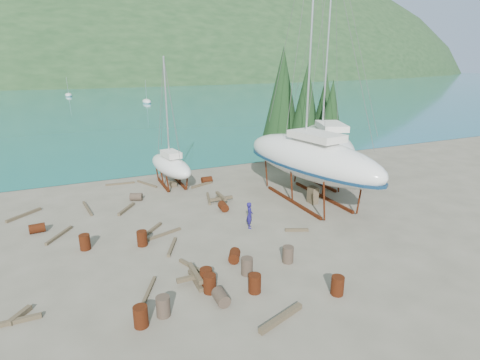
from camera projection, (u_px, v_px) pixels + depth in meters
name	position (u px, v px, depth m)	size (l,w,h in m)	color
ground	(239.00, 236.00, 22.51)	(600.00, 600.00, 0.00)	#5B5647
bay_water	(76.00, 76.00, 296.23)	(700.00, 700.00, 0.00)	teal
far_hill	(76.00, 75.00, 300.58)	(800.00, 360.00, 110.00)	#1B341A
far_house_center	(38.00, 78.00, 178.87)	(6.60, 5.60, 5.60)	beige
far_house_right	(144.00, 76.00, 198.53)	(6.60, 5.60, 5.60)	beige
cypress_near_right	(306.00, 108.00, 36.11)	(3.60, 3.60, 10.00)	black
cypress_mid_right	(331.00, 119.00, 35.23)	(3.06, 3.06, 8.50)	black
cypress_back_left	(282.00, 97.00, 37.00)	(4.14, 4.14, 11.50)	black
cypress_far_right	(325.00, 111.00, 38.34)	(3.24, 3.24, 9.00)	black
moored_boat_mid	(147.00, 102.00, 95.84)	(2.00, 5.00, 6.05)	silver
moored_boat_far	(69.00, 95.00, 114.83)	(2.00, 5.00, 6.05)	silver
large_sailboat_near	(310.00, 158.00, 27.36)	(5.95, 13.52, 20.57)	silver
large_sailboat_far	(326.00, 144.00, 32.49)	(8.05, 12.79, 19.53)	silver
small_sailboat_shore	(171.00, 165.00, 31.35)	(3.10, 6.78, 10.46)	silver
worker	(250.00, 215.00, 23.39)	(0.62, 0.41, 1.70)	#191354
drum_0	(141.00, 317.00, 14.69)	(0.58, 0.58, 0.88)	#602610
drum_1	(221.00, 297.00, 16.15)	(0.58, 0.58, 0.88)	#2D2823
drum_2	(37.00, 228.00, 22.87)	(0.58, 0.58, 0.88)	#602610
drum_3	(255.00, 283.00, 16.89)	(0.58, 0.58, 0.88)	#602610
drum_4	(207.00, 180.00, 32.28)	(0.58, 0.58, 0.88)	#602610
drum_5	(288.00, 254.00, 19.44)	(0.58, 0.58, 0.88)	#2D2823
drum_6	(223.00, 206.00, 26.32)	(0.58, 0.58, 0.88)	#602610
drum_7	(337.00, 286.00, 16.73)	(0.58, 0.58, 0.88)	#602610
drum_8	(85.00, 242.00, 20.77)	(0.58, 0.58, 0.88)	#602610
drum_9	(136.00, 197.00, 28.22)	(0.58, 0.58, 0.88)	#2D2823
drum_10	(206.00, 277.00, 17.38)	(0.58, 0.58, 0.88)	#602610
drum_12	(234.00, 256.00, 19.61)	(0.58, 0.58, 0.88)	#602610
drum_13	(210.00, 284.00, 16.88)	(0.58, 0.58, 0.88)	#602610
drum_14	(142.00, 238.00, 21.22)	(0.58, 0.58, 0.88)	#602610
drum_16	(163.00, 306.00, 15.30)	(0.58, 0.58, 0.88)	#2D2823
drum_17	(247.00, 266.00, 18.32)	(0.58, 0.58, 0.88)	#2D2823
timber_0	(120.00, 184.00, 31.97)	(0.14, 2.40, 0.14)	brown
timber_2	(24.00, 215.00, 25.38)	(0.19, 2.56, 0.19)	brown
timber_3	(147.00, 296.00, 16.60)	(0.15, 2.99, 0.15)	brown
timber_4	(152.00, 230.00, 23.11)	(0.17, 2.12, 0.17)	brown
timber_5	(195.00, 268.00, 18.80)	(0.16, 2.40, 0.16)	brown
timber_6	(202.00, 185.00, 31.64)	(0.19, 2.16, 0.19)	brown
timber_7	(297.00, 230.00, 23.11)	(0.17, 1.45, 0.17)	brown
timber_8	(126.00, 209.00, 26.39)	(0.19, 2.19, 0.19)	brown
timber_9	(147.00, 184.00, 31.91)	(0.15, 2.57, 0.15)	brown
timber_10	(209.00, 198.00, 28.48)	(0.16, 2.47, 0.16)	brown
timber_11	(164.00, 234.00, 22.56)	(0.15, 2.39, 0.15)	brown
timber_12	(172.00, 247.00, 21.00)	(0.17, 2.09, 0.17)	brown
timber_13	(20.00, 315.00, 15.29)	(0.22, 1.10, 0.22)	brown
timber_15	(87.00, 208.00, 26.57)	(0.15, 2.92, 0.15)	brown
timber_16	(281.00, 318.00, 15.10)	(0.23, 2.43, 0.23)	brown
timber_17	(59.00, 235.00, 22.42)	(0.16, 2.45, 0.16)	brown
timber_pile_fore	(195.00, 277.00, 17.67)	(1.80, 1.80, 0.60)	brown
timber_pile_aft	(221.00, 198.00, 27.83)	(1.80, 1.80, 0.60)	brown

